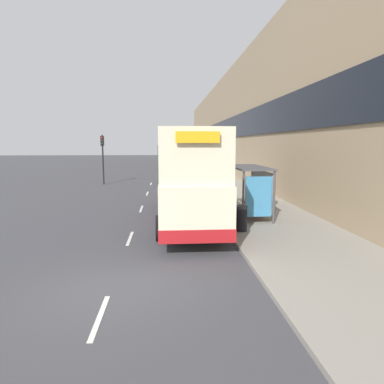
% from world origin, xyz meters
% --- Properties ---
extents(ground_plane, '(220.00, 220.00, 0.00)m').
position_xyz_m(ground_plane, '(0.00, 0.00, 0.00)').
color(ground_plane, '#424247').
extents(pavement, '(5.00, 93.00, 0.14)m').
position_xyz_m(pavement, '(6.50, 38.50, 0.07)').
color(pavement, gray).
rests_on(pavement, ground_plane).
extents(terrace_facade, '(3.10, 93.00, 12.53)m').
position_xyz_m(terrace_facade, '(10.49, 38.50, 6.26)').
color(terrace_facade, tan).
rests_on(terrace_facade, ground_plane).
extents(lane_mark_0, '(0.12, 2.00, 0.01)m').
position_xyz_m(lane_mark_0, '(0.00, -1.39, 0.01)').
color(lane_mark_0, silver).
rests_on(lane_mark_0, ground_plane).
extents(lane_mark_1, '(0.12, 2.00, 0.01)m').
position_xyz_m(lane_mark_1, '(0.00, 4.89, 0.01)').
color(lane_mark_1, silver).
rests_on(lane_mark_1, ground_plane).
extents(lane_mark_2, '(0.12, 2.00, 0.01)m').
position_xyz_m(lane_mark_2, '(0.00, 11.17, 0.01)').
color(lane_mark_2, silver).
rests_on(lane_mark_2, ground_plane).
extents(lane_mark_3, '(0.12, 2.00, 0.01)m').
position_xyz_m(lane_mark_3, '(0.00, 17.44, 0.01)').
color(lane_mark_3, silver).
rests_on(lane_mark_3, ground_plane).
extents(lane_mark_4, '(0.12, 2.00, 0.01)m').
position_xyz_m(lane_mark_4, '(0.00, 23.72, 0.01)').
color(lane_mark_4, silver).
rests_on(lane_mark_4, ground_plane).
extents(bus_shelter, '(1.60, 4.20, 2.48)m').
position_xyz_m(bus_shelter, '(5.77, 8.04, 1.88)').
color(bus_shelter, '#4C4C51').
rests_on(bus_shelter, ground_plane).
extents(double_decker_bus_near, '(2.85, 11.47, 4.30)m').
position_xyz_m(double_decker_bus_near, '(2.47, 8.04, 2.29)').
color(double_decker_bus_near, beige).
rests_on(double_decker_bus_near, ground_plane).
extents(car_0, '(2.09, 3.92, 1.84)m').
position_xyz_m(car_0, '(1.91, 23.58, 0.90)').
color(car_0, '#B7B799').
rests_on(car_0, ground_plane).
extents(car_1, '(1.95, 4.05, 1.74)m').
position_xyz_m(car_1, '(2.58, 65.89, 0.86)').
color(car_1, maroon).
rests_on(car_1, ground_plane).
extents(pedestrian_at_shelter, '(0.35, 0.35, 1.76)m').
position_xyz_m(pedestrian_at_shelter, '(4.38, 8.78, 1.04)').
color(pedestrian_at_shelter, '#23232D').
rests_on(pedestrian_at_shelter, ground_plane).
extents(pedestrian_1, '(0.37, 0.37, 1.85)m').
position_xyz_m(pedestrian_1, '(4.65, 8.01, 1.09)').
color(pedestrian_1, '#23232D').
rests_on(pedestrian_1, ground_plane).
extents(pedestrian_2, '(0.32, 0.32, 1.61)m').
position_xyz_m(pedestrian_2, '(7.57, 10.55, 0.96)').
color(pedestrian_2, '#23232D').
rests_on(pedestrian_2, ground_plane).
extents(pedestrian_3, '(0.33, 0.33, 1.67)m').
position_xyz_m(pedestrian_3, '(7.71, 11.87, 0.99)').
color(pedestrian_3, '#23232D').
rests_on(pedestrian_3, ground_plane).
extents(litter_bin, '(0.55, 0.55, 1.05)m').
position_xyz_m(litter_bin, '(4.55, 5.24, 0.67)').
color(litter_bin, black).
rests_on(litter_bin, ground_plane).
extents(traffic_light_far_kerb, '(0.30, 0.32, 4.57)m').
position_xyz_m(traffic_light_far_kerb, '(-4.40, 23.82, 3.09)').
color(traffic_light_far_kerb, black).
rests_on(traffic_light_far_kerb, ground_plane).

